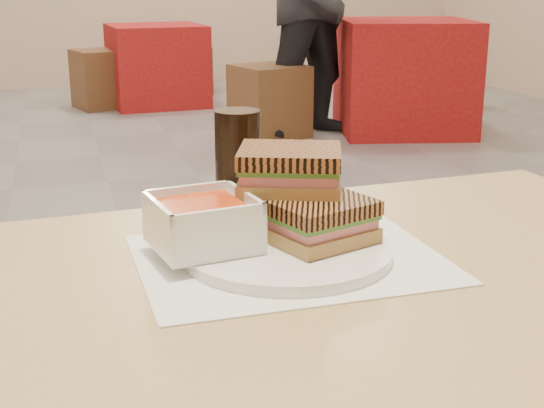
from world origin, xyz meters
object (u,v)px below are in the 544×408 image
object	(u,v)px
cola_glass	(238,159)
soup_bowl	(203,224)
bg_chair_2r	(191,70)
main_table	(284,372)
bg_chair_1r	(447,83)
bg_chair_1l	(269,101)
plate	(287,251)
bg_chair_2l	(102,79)
bg_table_2	(157,65)
panini_lower	(321,221)
bg_table_1	(404,76)

from	to	relation	value
cola_glass	soup_bowl	bearing A→B (deg)	-114.45
soup_bowl	bg_chair_2r	world-z (taller)	soup_bowl
main_table	bg_chair_2r	world-z (taller)	main_table
bg_chair_1r	soup_bowl	bearing A→B (deg)	-121.61
cola_glass	bg_chair_1l	world-z (taller)	cola_glass
plate	bg_chair_1l	bearing A→B (deg)	74.62
bg_chair_1r	bg_chair_2l	xyz separation A→B (m)	(-2.75, 0.88, 0.02)
main_table	bg_table_2	world-z (taller)	main_table
panini_lower	bg_chair_2r	size ratio (longest dim) A/B	0.34
panini_lower	bg_chair_2l	xyz separation A→B (m)	(0.08, 5.75, -0.55)
panini_lower	bg_chair_1l	world-z (taller)	panini_lower
bg_table_1	bg_chair_1l	size ratio (longest dim) A/B	1.95
main_table	cola_glass	distance (m)	0.37
main_table	bg_table_2	distance (m)	5.87
soup_bowl	bg_table_1	size ratio (longest dim) A/B	0.13
main_table	cola_glass	bearing A→B (deg)	86.26
soup_bowl	main_table	bearing A→B (deg)	-54.68
soup_bowl	bg_chair_2r	xyz separation A→B (m)	(1.09, 6.33, -0.58)
bg_table_1	bg_chair_2l	xyz separation A→B (m)	(-2.00, 1.62, -0.15)
main_table	soup_bowl	size ratio (longest dim) A/B	9.03
panini_lower	bg_chair_1r	distance (m)	5.66
bg_table_2	bg_chair_2l	world-z (taller)	bg_table_2
bg_chair_1r	panini_lower	bearing A→B (deg)	-120.22
soup_bowl	bg_chair_1l	world-z (taller)	soup_bowl
bg_table_2	bg_chair_1r	world-z (taller)	bg_table_2
bg_chair_1l	bg_chair_2l	bearing A→B (deg)	123.59
plate	panini_lower	bearing A→B (deg)	4.61
plate	bg_chair_2l	distance (m)	5.77
bg_chair_2l	bg_chair_1l	bearing A→B (deg)	-56.41
cola_glass	bg_table_1	size ratio (longest dim) A/B	0.14
cola_glass	bg_chair_1r	xyz separation A→B (m)	(2.89, 4.64, -0.60)
bg_chair_1l	cola_glass	bearing A→B (deg)	-106.34
plate	bg_table_1	world-z (taller)	bg_table_1
bg_table_2	bg_chair_2r	size ratio (longest dim) A/B	1.88
bg_table_2	bg_chair_2l	xyz separation A→B (m)	(-0.47, -0.01, -0.10)
main_table	bg_table_1	xyz separation A→B (m)	(2.16, 4.21, -0.24)
main_table	bg_chair_1r	bearing A→B (deg)	59.57
main_table	bg_chair_2l	xyz separation A→B (m)	(0.15, 5.83, -0.39)
soup_bowl	panini_lower	distance (m)	0.15
main_table	bg_chair_1l	xyz separation A→B (m)	(1.18, 4.28, -0.39)
bg_chair_1r	bg_chair_2l	distance (m)	2.89
bg_chair_1l	bg_chair_1r	bearing A→B (deg)	21.32
bg_table_2	bg_chair_1l	distance (m)	1.66
main_table	soup_bowl	xyz separation A→B (m)	(-0.07, 0.10, 0.16)
cola_glass	bg_chair_2r	xyz separation A→B (m)	(0.99, 6.12, -0.61)
panini_lower	bg_chair_1r	xyz separation A→B (m)	(2.84, 4.87, -0.57)
bg_table_1	bg_chair_1l	xyz separation A→B (m)	(-0.98, 0.07, -0.15)
main_table	bg_chair_1r	size ratio (longest dim) A/B	2.71
panini_lower	bg_chair_2l	bearing A→B (deg)	89.19
soup_bowl	panini_lower	xyz separation A→B (m)	(0.15, -0.02, -0.00)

